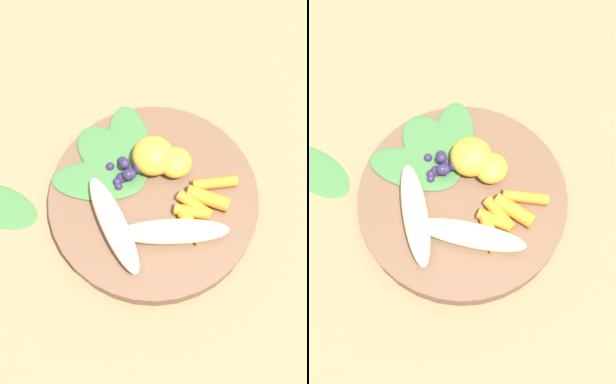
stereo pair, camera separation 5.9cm
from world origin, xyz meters
The scene contains 17 objects.
ground_plane centered at (0.00, 0.00, 0.00)m, with size 2.40×2.40×0.00m, color #99704C.
bowl centered at (0.00, 0.00, 0.02)m, with size 0.27×0.27×0.03m, color brown.
banana_peeled_left centered at (0.00, -0.06, 0.05)m, with size 0.14×0.03×0.03m, color beige.
banana_peeled_right centered at (-0.06, -0.02, 0.05)m, with size 0.14×0.03×0.03m, color beige.
orange_segment_near centered at (0.02, 0.04, 0.05)m, with size 0.05×0.05×0.04m, color #F4A833.
orange_segment_far centered at (0.04, 0.02, 0.05)m, with size 0.04×0.04×0.03m, color #F4A833.
carrot_front centered at (0.02, -0.06, 0.04)m, with size 0.02×0.02×0.05m, color orange.
carrot_mid_left centered at (0.03, -0.04, 0.04)m, with size 0.01×0.01×0.05m, color orange.
carrot_mid_right centered at (0.04, -0.04, 0.04)m, with size 0.01×0.01×0.05m, color orange.
carrot_rear centered at (0.06, -0.04, 0.04)m, with size 0.02×0.02×0.05m, color orange.
carrot_small centered at (0.08, -0.02, 0.04)m, with size 0.01×0.01×0.06m, color orange.
blueberry_pile centered at (-0.02, 0.04, 0.04)m, with size 0.04×0.04×0.03m.
coconut_shred_patch centered at (-0.01, 0.07, 0.03)m, with size 0.04×0.04×0.00m, color white.
kale_leaf_left centered at (0.00, 0.08, 0.03)m, with size 0.12×0.06×0.01m, color #3D7038.
kale_leaf_right centered at (-0.03, 0.08, 0.03)m, with size 0.09×0.06×0.01m, color #3D7038.
kale_leaf_rear centered at (-0.06, 0.05, 0.03)m, with size 0.12×0.06×0.01m, color #3D7038.
kale_leaf_stray centered at (-0.19, 0.08, 0.00)m, with size 0.11×0.06×0.01m, color #3D7038.
Camera 2 is at (-0.04, -0.24, 0.59)m, focal length 43.70 mm.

